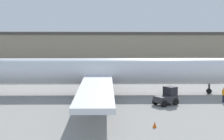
{
  "coord_description": "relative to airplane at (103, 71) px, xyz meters",
  "views": [
    {
      "loc": [
        2.71,
        -45.16,
        8.59
      ],
      "look_at": [
        0.0,
        0.0,
        3.23
      ],
      "focal_mm": 55.0,
      "sensor_mm": 36.0,
      "label": 1
    }
  ],
  "objects": [
    {
      "name": "terminal_building",
      "position": [
        -7.57,
        44.63,
        0.98
      ],
      "size": [
        84.89,
        17.54,
        8.01
      ],
      "color": "gray",
      "rests_on": "ground_plane"
    },
    {
      "name": "safety_cone_near",
      "position": [
        5.84,
        -15.54,
        -2.76
      ],
      "size": [
        0.36,
        0.36,
        0.55
      ],
      "color": "#EF590F",
      "rests_on": "ground_plane"
    },
    {
      "name": "ground_crew_worker",
      "position": [
        14.67,
        -4.45,
        -2.07
      ],
      "size": [
        0.4,
        0.4,
        1.8
      ],
      "rotation": [
        0.0,
        0.0,
        4.82
      ],
      "color": "#1E2338",
      "rests_on": "ground_plane"
    },
    {
      "name": "baggage_tug",
      "position": [
        7.83,
        -6.19,
        -2.09
      ],
      "size": [
        3.08,
        2.94,
        2.07
      ],
      "rotation": [
        0.0,
        0.0,
        0.66
      ],
      "color": "#2D2D33",
      "rests_on": "ground_plane"
    },
    {
      "name": "airplane",
      "position": [
        0.0,
        0.0,
        0.0
      ],
      "size": [
        43.05,
        40.25,
        12.19
      ],
      "rotation": [
        0.0,
        0.0,
        0.08
      ],
      "color": "white",
      "rests_on": "ground_plane"
    },
    {
      "name": "ground_plane",
      "position": [
        1.14,
        0.09,
        -3.04
      ],
      "size": [
        400.0,
        400.0,
        0.0
      ],
      "primitive_type": "plane",
      "color": "gray"
    }
  ]
}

